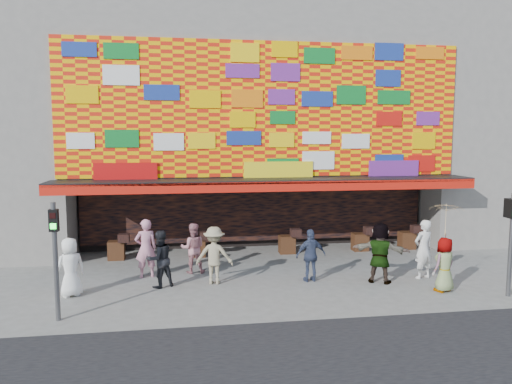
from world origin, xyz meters
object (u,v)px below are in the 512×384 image
Objects in this scene: ped_d at (214,255)px; ped_i at (193,248)px; ped_g at (444,265)px; ped_a at (70,267)px; ped_b at (146,248)px; parasol at (446,219)px; ped_e at (311,255)px; ped_f at (380,253)px; ped_h at (423,249)px; signal_left at (55,248)px; signal_right at (512,233)px; ped_c at (160,259)px.

ped_d is 1.06× the size of ped_i.
ped_a is at bearing -30.34° from ped_g.
ped_b is 1.02× the size of parasol.
ped_e is at bearing 150.50° from ped_a.
parasol reaches higher than ped_e.
ped_f is 1.60m from ped_h.
signal_left is 1.56× the size of ped_b.
ped_e reaches higher than ped_g.
signal_right is 3.75m from ped_f.
ped_g is at bearing 150.12° from ped_e.
signal_left is at bearing 49.74° from ped_i.
signal_left is 3.57m from ped_c.
ped_e is at bearing -47.64° from ped_g.
signal_left is 12.40m from signal_right.
signal_right is at bearing 147.89° from ped_b.
ped_i is at bearing -47.36° from ped_g.
signal_right is 2.76m from ped_h.
signal_left is 9.47m from ped_f.
ped_g is at bearing 141.02° from ped_c.
ped_c reaches higher than ped_i.
ped_i is at bearing 178.30° from ped_b.
ped_e is at bearing 156.34° from signal_right.
ped_g is at bearing 158.21° from ped_i.
ped_h reaches higher than ped_d.
ped_h is at bearing 170.40° from ped_e.
ped_g is at bearing 173.94° from ped_f.
ped_f reaches higher than ped_b.
signal_left is at bearing -176.27° from parasol.
signal_left is at bearing 59.75° from ped_a.
ped_a is at bearing 30.39° from ped_i.
ped_a is at bearing -16.27° from ped_c.
ped_b is at bearing 61.30° from signal_left.
ped_c is at bearing 44.84° from signal_left.
ped_b is 1.07× the size of ped_d.
signal_right reaches higher than ped_f.
signal_right is 1.58× the size of parasol.
ped_f is at bearing 149.85° from signal_right.
ped_d reaches higher than ped_e.
signal_right is 8.73m from ped_d.
ped_f is (2.11, -0.47, 0.13)m from ped_e.
ped_b is 2.38m from ped_d.
signal_left reaches higher than ped_f.
signal_left is 5.30m from ped_i.
ped_b is at bearing 16.86° from ped_f.
ped_f is (-3.15, 1.83, -0.90)m from signal_right.
ped_e is (5.19, -1.26, -0.12)m from ped_b.
signal_right is 1.77× the size of ped_i.
signal_left is 1.75× the size of ped_a.
signal_left is 1.56× the size of ped_h.
ped_d reaches higher than ped_a.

